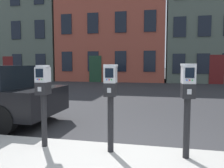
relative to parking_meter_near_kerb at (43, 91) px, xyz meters
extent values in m
plane|color=#28282B|center=(1.44, 0.16, -1.04)|extent=(160.00, 160.00, 0.00)
cylinder|color=black|center=(0.00, 0.00, -0.48)|extent=(0.09, 0.09, 0.84)
cube|color=black|center=(0.00, 0.00, 0.04)|extent=(0.18, 0.25, 0.19)
cube|color=#A5A8AD|center=(0.01, -0.12, 0.04)|extent=(0.06, 0.01, 0.07)
cube|color=#B7BABF|center=(0.00, 0.00, 0.26)|extent=(0.18, 0.24, 0.24)
cube|color=black|center=(0.01, -0.12, 0.28)|extent=(0.12, 0.01, 0.13)
cylinder|color=blue|center=(-0.03, -0.12, 0.19)|extent=(0.02, 0.01, 0.02)
cylinder|color=red|center=(0.01, -0.12, 0.19)|extent=(0.02, 0.01, 0.02)
cylinder|color=green|center=(0.04, -0.12, 0.19)|extent=(0.02, 0.01, 0.02)
cylinder|color=#B7BABF|center=(0.00, 0.00, 0.39)|extent=(0.23, 0.23, 0.03)
cylinder|color=black|center=(1.09, 0.00, -0.47)|extent=(0.09, 0.09, 0.85)
cube|color=black|center=(1.09, 0.00, 0.05)|extent=(0.18, 0.25, 0.20)
cube|color=#A5A8AD|center=(1.10, -0.12, 0.05)|extent=(0.06, 0.01, 0.07)
cube|color=#B7BABF|center=(1.09, 0.00, 0.27)|extent=(0.18, 0.24, 0.24)
cube|color=black|center=(1.10, -0.12, 0.30)|extent=(0.12, 0.01, 0.13)
cylinder|color=blue|center=(1.06, -0.12, 0.20)|extent=(0.02, 0.01, 0.02)
cylinder|color=red|center=(1.10, -0.12, 0.20)|extent=(0.02, 0.01, 0.02)
cylinder|color=green|center=(1.13, -0.12, 0.20)|extent=(0.02, 0.01, 0.02)
cylinder|color=#B7BABF|center=(1.09, 0.00, 0.40)|extent=(0.23, 0.23, 0.03)
cylinder|color=black|center=(2.18, 0.00, -0.47)|extent=(0.09, 0.09, 0.86)
cube|color=black|center=(2.18, 0.00, 0.06)|extent=(0.18, 0.25, 0.20)
cube|color=#A5A8AD|center=(2.19, -0.12, 0.06)|extent=(0.06, 0.01, 0.07)
cube|color=#B7BABF|center=(2.18, 0.00, 0.28)|extent=(0.18, 0.24, 0.24)
cube|color=black|center=(2.19, -0.12, 0.31)|extent=(0.12, 0.01, 0.14)
cylinder|color=blue|center=(2.15, -0.12, 0.21)|extent=(0.02, 0.01, 0.02)
cylinder|color=red|center=(2.19, -0.12, 0.21)|extent=(0.02, 0.01, 0.02)
cylinder|color=green|center=(2.22, -0.12, 0.21)|extent=(0.02, 0.01, 0.02)
cylinder|color=#B7BABF|center=(2.18, 0.00, 0.41)|extent=(0.23, 0.23, 0.03)
cylinder|color=black|center=(-1.34, 0.71, -0.72)|extent=(0.64, 0.23, 0.64)
cylinder|color=black|center=(-1.32, 2.35, -0.72)|extent=(0.64, 0.23, 0.64)
cube|color=#4C564C|center=(-11.52, 17.83, 4.54)|extent=(8.89, 6.84, 11.15)
cube|color=black|center=(-10.41, 14.38, 0.49)|extent=(0.90, 0.06, 1.53)
cube|color=black|center=(-8.18, 14.38, 0.49)|extent=(0.90, 0.06, 1.53)
cube|color=black|center=(-10.41, 14.38, 3.28)|extent=(0.90, 0.06, 1.53)
cube|color=black|center=(-8.18, 14.38, 3.28)|extent=(0.90, 0.06, 1.53)
cube|color=#591414|center=(-11.30, 14.38, 0.01)|extent=(1.00, 0.07, 2.10)
cube|color=brown|center=(-2.44, 16.97, 3.47)|extent=(8.94, 5.12, 9.01)
cube|color=black|center=(-5.80, 14.38, 0.61)|extent=(0.90, 0.06, 1.60)
cube|color=black|center=(-3.56, 14.38, 0.61)|extent=(0.90, 0.06, 1.60)
cube|color=black|center=(-1.33, 14.38, 0.61)|extent=(0.90, 0.06, 1.60)
cube|color=black|center=(0.91, 14.38, 0.61)|extent=(0.90, 0.06, 1.60)
cube|color=black|center=(-5.80, 14.38, 3.62)|extent=(0.90, 0.06, 1.60)
cube|color=black|center=(-3.56, 14.38, 3.62)|extent=(0.90, 0.06, 1.60)
cube|color=black|center=(-1.33, 14.38, 3.62)|extent=(0.90, 0.06, 1.60)
cube|color=black|center=(0.91, 14.38, 3.62)|extent=(0.90, 0.06, 1.60)
cube|color=#193823|center=(-3.38, 14.38, 0.01)|extent=(1.00, 0.07, 2.10)
cube|color=#4C564C|center=(5.61, 17.20, 4.31)|extent=(6.83, 5.57, 10.70)
cube|color=black|center=(3.05, 14.38, 0.43)|extent=(0.90, 0.06, 1.47)
cube|color=black|center=(4.76, 14.38, 0.43)|extent=(0.90, 0.06, 1.47)
cube|color=black|center=(3.05, 14.38, 3.11)|extent=(0.90, 0.06, 1.47)
cube|color=black|center=(4.76, 14.38, 3.11)|extent=(0.90, 0.06, 1.47)
cube|color=#591414|center=(5.67, 14.38, 0.01)|extent=(1.00, 0.07, 2.10)
camera|label=1|loc=(1.83, -3.28, 0.43)|focal=36.74mm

